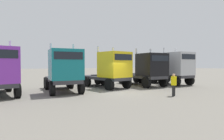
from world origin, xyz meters
TOP-DOWN VIEW (x-y plane):
  - ground at (0.00, 0.00)m, footprint 200.00×200.00m
  - semi_truck_teal at (-4.23, 2.31)m, footprint 2.93×6.19m
  - semi_truck_yellow at (0.50, 3.09)m, footprint 3.66×6.40m
  - semi_truck_black at (4.71, 2.59)m, footprint 2.73×6.30m
  - semi_truck_silver at (8.42, 2.25)m, footprint 2.68×5.90m
  - visitor_in_hivis at (2.42, -3.20)m, footprint 0.54×0.54m

SIDE VIEW (x-z plane):
  - ground at x=0.00m, z-range 0.00..0.00m
  - visitor_in_hivis at x=2.42m, z-range 0.13..1.79m
  - semi_truck_black at x=4.71m, z-range -0.19..3.87m
  - semi_truck_teal at x=-4.23m, z-range -0.20..3.90m
  - semi_truck_yellow at x=0.50m, z-range -0.20..3.91m
  - semi_truck_silver at x=8.42m, z-range -0.20..4.08m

